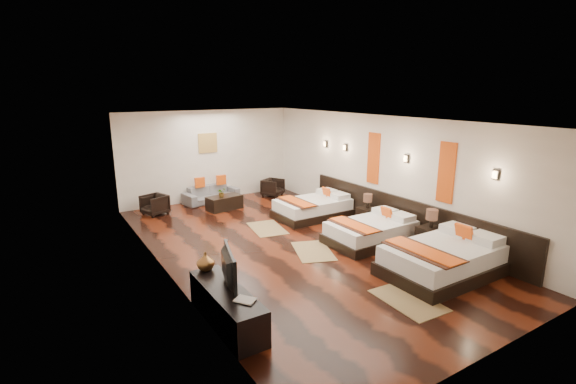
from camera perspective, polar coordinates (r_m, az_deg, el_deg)
floor at (r=9.40m, az=0.22°, el=-7.33°), size 5.50×9.50×0.01m
ceiling at (r=8.78m, az=0.23°, el=9.95°), size 5.50×9.50×0.01m
back_wall at (r=13.18m, az=-10.94°, el=4.93°), size 5.50×0.01×2.80m
left_wall at (r=7.91m, az=-16.86°, el=-1.42°), size 0.01×9.50×2.80m
right_wall at (r=10.68m, az=12.80°, el=2.75°), size 0.01×9.50×2.80m
headboard_panel at (r=10.35m, az=15.47°, el=-3.20°), size 0.08×6.60×0.90m
bed_near at (r=8.46m, az=20.76°, el=-8.56°), size 2.34×1.47×0.89m
bed_mid at (r=9.68m, az=11.46°, el=-5.32°), size 2.01×1.26×0.77m
bed_far at (r=11.36m, az=3.52°, el=-2.16°), size 2.01×1.27×0.77m
nightstand_a at (r=9.55m, az=18.98°, el=-5.72°), size 0.46×0.46×0.92m
nightstand_b at (r=10.84m, az=10.83°, el=-3.04°), size 0.42×0.42×0.83m
jute_mat_near at (r=7.39m, az=16.22°, el=-14.14°), size 0.81×1.24×0.01m
jute_mat_mid at (r=9.08m, az=3.49°, el=-8.12°), size 1.13×1.39×0.01m
jute_mat_far at (r=10.49m, az=-2.90°, el=-5.01°), size 0.95×1.31×0.01m
tv_console at (r=6.46m, az=-8.43°, el=-15.31°), size 0.50×1.80×0.55m
tv at (r=6.37m, az=-8.83°, el=-10.23°), size 0.38×0.95×0.55m
book at (r=5.91m, az=-6.42°, el=-15.03°), size 0.34×0.35×0.03m
figurine at (r=6.95m, az=-11.29°, el=-9.32°), size 0.36×0.36×0.31m
sofa at (r=13.10m, az=-10.53°, el=-0.23°), size 1.81×0.95×0.50m
armchair_left at (r=12.13m, az=-17.89°, el=-1.67°), size 0.78×0.77×0.57m
armchair_right at (r=13.60m, az=-2.10°, el=0.64°), size 0.82×0.82×0.56m
coffee_table at (r=12.21m, az=-8.75°, el=-1.46°), size 1.06×0.64×0.40m
table_plant at (r=12.04m, az=-9.16°, el=-0.04°), size 0.30×0.29×0.27m
orange_panel_a at (r=9.39m, az=20.97°, el=2.51°), size 0.04×0.40×1.30m
orange_panel_b at (r=10.83m, az=11.69°, el=4.57°), size 0.04×0.40×1.30m
sconce_near at (r=8.74m, az=26.67°, el=2.15°), size 0.07×0.12×0.18m
sconce_mid at (r=10.03m, az=15.97°, el=4.46°), size 0.07×0.12×0.18m
sconce_far at (r=11.60m, az=7.88°, el=6.09°), size 0.07×0.12×0.18m
sconce_lounge at (r=12.29m, az=5.18°, el=6.61°), size 0.07×0.12×0.18m
gold_artwork at (r=13.10m, az=-10.99°, el=6.65°), size 0.60×0.04×0.60m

